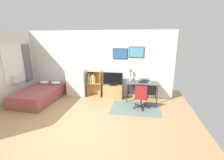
% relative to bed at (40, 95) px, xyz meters
% --- Properties ---
extents(ground_plane, '(7.20, 7.20, 0.00)m').
position_rel_bed_xyz_m(ground_plane, '(2.08, -1.35, -0.24)').
color(ground_plane, tan).
extents(wall_back_with_posters, '(6.12, 0.09, 2.70)m').
position_rel_bed_xyz_m(wall_back_with_posters, '(2.10, 1.08, 1.12)').
color(wall_back_with_posters, silver).
rests_on(wall_back_with_posters, ground_plane).
extents(area_rug, '(1.70, 1.20, 0.01)m').
position_rel_bed_xyz_m(area_rug, '(3.73, -0.06, -0.24)').
color(area_rug, slate).
rests_on(area_rug, ground_plane).
extents(bed, '(1.30, 2.06, 0.60)m').
position_rel_bed_xyz_m(bed, '(0.00, 0.00, 0.00)').
color(bed, brown).
rests_on(bed, ground_plane).
extents(dresser, '(0.79, 0.46, 1.13)m').
position_rel_bed_xyz_m(dresser, '(1.22, 0.81, 0.33)').
color(dresser, silver).
rests_on(dresser, ground_plane).
extents(bookshelf, '(0.56, 0.30, 1.09)m').
position_rel_bed_xyz_m(bookshelf, '(1.94, 0.87, 0.40)').
color(bookshelf, tan).
rests_on(bookshelf, ground_plane).
extents(tv_stand, '(0.78, 0.41, 0.54)m').
position_rel_bed_xyz_m(tv_stand, '(2.77, 0.82, 0.03)').
color(tv_stand, tan).
rests_on(tv_stand, ground_plane).
extents(television, '(0.77, 0.16, 0.53)m').
position_rel_bed_xyz_m(television, '(2.77, 0.80, 0.56)').
color(television, black).
rests_on(television, tv_stand).
extents(desk, '(1.18, 0.59, 0.74)m').
position_rel_bed_xyz_m(desk, '(3.93, 0.81, 0.36)').
color(desk, '#4C4C4F').
rests_on(desk, ground_plane).
extents(office_chair, '(0.57, 0.58, 0.86)m').
position_rel_bed_xyz_m(office_chair, '(3.90, -0.07, 0.22)').
color(office_chair, '#232326').
rests_on(office_chair, ground_plane).
extents(laptop, '(0.37, 0.39, 0.15)m').
position_rel_bed_xyz_m(laptop, '(3.97, 0.82, 0.56)').
color(laptop, '#333338').
rests_on(laptop, desk).
extents(computer_mouse, '(0.06, 0.10, 0.03)m').
position_rel_bed_xyz_m(computer_mouse, '(4.24, 0.69, 0.51)').
color(computer_mouse, silver).
rests_on(computer_mouse, desk).
extents(bamboo_vase, '(0.10, 0.10, 0.48)m').
position_rel_bed_xyz_m(bamboo_vase, '(3.46, 0.92, 0.75)').
color(bamboo_vase, silver).
rests_on(bamboo_vase, desk).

